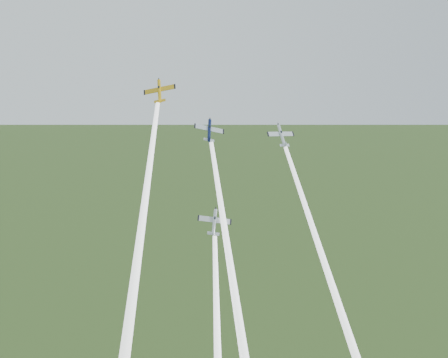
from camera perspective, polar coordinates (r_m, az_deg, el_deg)
plane_yellow at (r=126.71m, az=-6.58°, el=8.87°), size 7.57×7.61×7.91m
smoke_trail_yellow at (r=112.74m, az=-8.43°, el=-5.29°), size 13.69×35.77×49.00m
plane_navy at (r=127.23m, az=-1.50°, el=4.97°), size 8.24×5.38×7.79m
smoke_trail_navy at (r=114.56m, az=1.03°, el=-11.22°), size 3.73×41.55×55.17m
plane_silver_right at (r=134.46m, az=5.87°, el=4.41°), size 8.11×6.88×6.88m
smoke_trail_silver_right at (r=124.35m, az=11.42°, el=-12.01°), size 12.95×44.97×60.93m
plane_silver_low at (r=118.85m, az=-0.98°, el=-4.39°), size 8.65×6.15×7.45m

